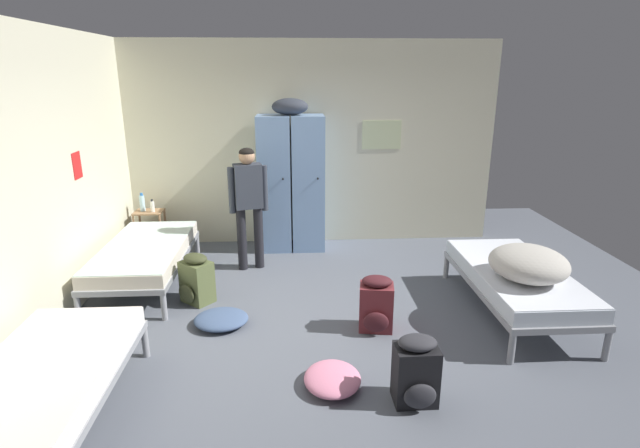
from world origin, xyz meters
The scene contains 16 objects.
ground_plane centered at (0.00, 0.00, 0.00)m, with size 8.15×8.15×0.00m, color #565B66.
room_backdrop centered at (-1.26, 1.29, 1.41)m, with size 5.21×5.07×2.83m.
locker_bank centered at (-0.28, 2.23, 0.97)m, with size 0.90×0.55×2.07m.
shelf_unit centered at (-2.25, 2.20, 0.35)m, with size 0.38×0.30×0.57m.
bed_right centered at (2.00, 0.09, 0.38)m, with size 0.90×1.90×0.49m.
bed_left_front centered at (-2.00, -1.45, 0.38)m, with size 0.90×1.90×0.49m.
bed_left_rear centered at (-2.00, 1.05, 0.38)m, with size 0.90×1.90×0.49m.
bedding_heap centered at (1.97, -0.16, 0.65)m, with size 0.73×0.77×0.32m.
person_traveler centered at (-0.81, 1.47, 0.93)m, with size 0.47×0.27×1.53m.
water_bottle centered at (-2.33, 2.22, 0.68)m, with size 0.07×0.07×0.25m.
lotion_bottle centered at (-2.18, 2.16, 0.65)m, with size 0.05×0.05×0.18m.
backpack_olive centered at (-1.32, 0.53, 0.26)m, with size 0.41×0.42×0.55m.
backpack_black centered at (0.63, -1.28, 0.26)m, with size 0.32×0.34×0.55m.
backpack_maroon centered at (0.52, -0.17, 0.26)m, with size 0.35×0.37×0.55m.
clothes_pile_denim centered at (-0.99, -0.01, 0.06)m, with size 0.53×0.48×0.12m.
clothes_pile_pink centered at (0.02, -1.06, 0.07)m, with size 0.45×0.51×0.13m.
Camera 1 is at (-0.27, -4.40, 2.40)m, focal length 27.58 mm.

